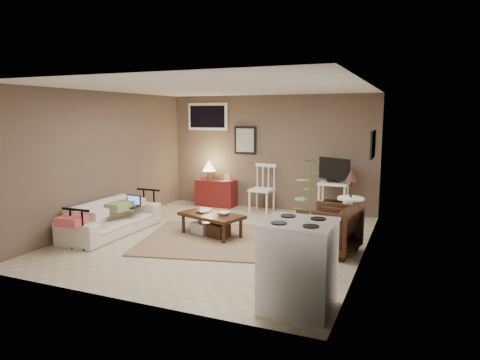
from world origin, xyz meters
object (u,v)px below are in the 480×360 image
at_px(coffee_table, 211,223).
at_px(side_table, 351,196).
at_px(sofa, 112,212).
at_px(potted_plant, 310,210).
at_px(tv_stand, 333,187).
at_px(red_console, 215,190).
at_px(armchair, 330,227).
at_px(stove, 298,265).
at_px(spindle_chair, 262,190).

relative_size(coffee_table, side_table, 1.04).
xyz_separation_m(sofa, potted_plant, (3.50, -0.49, 0.44)).
relative_size(coffee_table, tv_stand, 1.00).
bearing_deg(tv_stand, red_console, 176.63).
xyz_separation_m(sofa, armchair, (3.58, 0.42, 0.02)).
height_order(coffee_table, stove, stove).
distance_m(spindle_chair, armchair, 2.77).
xyz_separation_m(tv_stand, stove, (0.41, -4.10, -0.15)).
xyz_separation_m(sofa, spindle_chair, (1.78, 2.52, 0.10)).
bearing_deg(stove, red_console, 125.32).
height_order(coffee_table, sofa, sofa).
xyz_separation_m(coffee_table, potted_plant, (1.88, -0.98, 0.59)).
height_order(red_console, spindle_chair, red_console).
bearing_deg(side_table, stove, -92.27).
xyz_separation_m(red_console, potted_plant, (2.87, -3.19, 0.46)).
distance_m(sofa, tv_stand, 4.12).
relative_size(sofa, red_console, 1.87).
xyz_separation_m(red_console, tv_stand, (2.60, -0.15, 0.27)).
height_order(side_table, stove, side_table).
xyz_separation_m(sofa, tv_stand, (3.23, 2.55, 0.25)).
bearing_deg(potted_plant, side_table, 81.85).
relative_size(side_table, armchair, 1.48).
bearing_deg(side_table, potted_plant, -98.15).
bearing_deg(stove, tv_stand, 95.68).
height_order(tv_stand, side_table, tv_stand).
distance_m(sofa, red_console, 2.77).
relative_size(coffee_table, red_console, 1.17).
xyz_separation_m(side_table, potted_plant, (-0.25, -1.73, 0.11)).
height_order(potted_plant, stove, potted_plant).
relative_size(red_console, stove, 1.07).
bearing_deg(sofa, stove, -113.12).
distance_m(tv_stand, armchair, 2.17).
bearing_deg(tv_stand, stove, -84.32).
distance_m(red_console, potted_plant, 4.32).
relative_size(sofa, spindle_chair, 1.90).
xyz_separation_m(potted_plant, stove, (0.14, -1.06, -0.34)).
relative_size(coffee_table, potted_plant, 0.77).
height_order(tv_stand, stove, tv_stand).
distance_m(spindle_chair, potted_plant, 3.48).
height_order(sofa, side_table, side_table).
relative_size(spindle_chair, side_table, 0.87).
xyz_separation_m(red_console, armchair, (2.96, -2.28, 0.04)).
distance_m(red_console, stove, 5.21).
bearing_deg(tv_stand, coffee_table, -128.17).
bearing_deg(sofa, armchair, -83.38).
xyz_separation_m(spindle_chair, stove, (1.86, -4.07, 0.00)).
bearing_deg(armchair, coffee_table, -80.78).
height_order(side_table, potted_plant, potted_plant).
bearing_deg(coffee_table, side_table, 19.26).
bearing_deg(side_table, sofa, -161.69).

